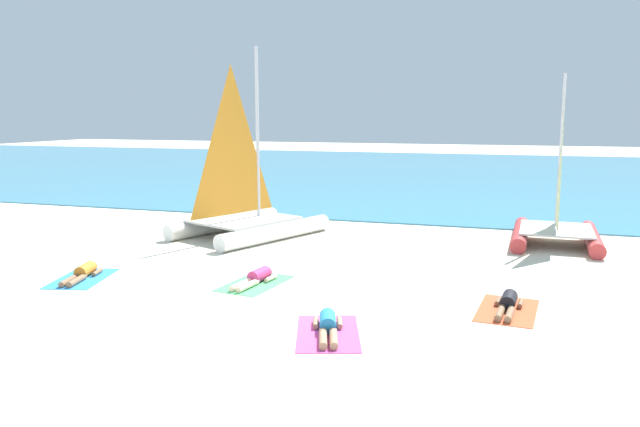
{
  "coord_description": "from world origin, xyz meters",
  "views": [
    {
      "loc": [
        4.95,
        -10.97,
        3.86
      ],
      "look_at": [
        0.0,
        4.59,
        1.2
      ],
      "focal_mm": 34.22,
      "sensor_mm": 36.0,
      "label": 1
    }
  ],
  "objects_px": {
    "towel_leftmost": "(82,278)",
    "towel_center_left": "(255,283)",
    "sunbather_rightmost": "(508,303)",
    "sunbather_leftmost": "(83,273)",
    "sunbather_center_left": "(256,277)",
    "towel_rightmost": "(507,310)",
    "sailboat_white": "(246,209)",
    "sunbather_center_right": "(328,325)",
    "towel_center_right": "(328,333)",
    "sailboat_red": "(557,219)"
  },
  "relations": [
    {
      "from": "sunbather_center_right",
      "to": "towel_rightmost",
      "type": "distance_m",
      "value": 3.79
    },
    {
      "from": "sunbather_leftmost",
      "to": "sailboat_red",
      "type": "bearing_deg",
      "value": 20.59
    },
    {
      "from": "sunbather_center_left",
      "to": "towel_center_left",
      "type": "bearing_deg",
      "value": -90.0
    },
    {
      "from": "sailboat_red",
      "to": "sunbather_rightmost",
      "type": "distance_m",
      "value": 7.08
    },
    {
      "from": "sailboat_red",
      "to": "towel_center_right",
      "type": "height_order",
      "value": "sailboat_red"
    },
    {
      "from": "towel_leftmost",
      "to": "sunbather_center_left",
      "type": "distance_m",
      "value": 4.21
    },
    {
      "from": "towel_center_right",
      "to": "sunbather_center_right",
      "type": "relative_size",
      "value": 1.23
    },
    {
      "from": "sailboat_red",
      "to": "towel_leftmost",
      "type": "xyz_separation_m",
      "value": [
        -10.96,
        -7.58,
        -0.75
      ]
    },
    {
      "from": "towel_leftmost",
      "to": "towel_center_right",
      "type": "height_order",
      "value": "same"
    },
    {
      "from": "sunbather_leftmost",
      "to": "sunbather_center_right",
      "type": "distance_m",
      "value": 6.86
    },
    {
      "from": "towel_rightmost",
      "to": "sunbather_rightmost",
      "type": "distance_m",
      "value": 0.14
    },
    {
      "from": "sailboat_white",
      "to": "sailboat_red",
      "type": "bearing_deg",
      "value": 32.8
    },
    {
      "from": "towel_leftmost",
      "to": "sunbather_center_left",
      "type": "relative_size",
      "value": 1.21
    },
    {
      "from": "sunbather_center_left",
      "to": "sunbather_rightmost",
      "type": "height_order",
      "value": "same"
    },
    {
      "from": "sunbather_leftmost",
      "to": "towel_center_right",
      "type": "xyz_separation_m",
      "value": [
        6.66,
        -1.79,
        -0.13
      ]
    },
    {
      "from": "sailboat_red",
      "to": "towel_center_left",
      "type": "bearing_deg",
      "value": -133.51
    },
    {
      "from": "sailboat_white",
      "to": "towel_center_left",
      "type": "height_order",
      "value": "sailboat_white"
    },
    {
      "from": "sunbather_center_left",
      "to": "towel_rightmost",
      "type": "height_order",
      "value": "sunbather_center_left"
    },
    {
      "from": "towel_center_left",
      "to": "sunbather_center_right",
      "type": "height_order",
      "value": "sunbather_center_right"
    },
    {
      "from": "towel_center_left",
      "to": "sunbather_rightmost",
      "type": "xyz_separation_m",
      "value": [
        5.58,
        -0.2,
        0.13
      ]
    },
    {
      "from": "sailboat_white",
      "to": "sunbather_center_left",
      "type": "distance_m",
      "value": 5.62
    },
    {
      "from": "towel_center_right",
      "to": "towel_center_left",
      "type": "bearing_deg",
      "value": 134.62
    },
    {
      "from": "towel_leftmost",
      "to": "sailboat_red",
      "type": "bearing_deg",
      "value": 34.68
    },
    {
      "from": "sailboat_white",
      "to": "towel_rightmost",
      "type": "height_order",
      "value": "sailboat_white"
    },
    {
      "from": "sailboat_red",
      "to": "sunbather_center_right",
      "type": "xyz_separation_m",
      "value": [
        -4.34,
        -9.24,
        -0.62
      ]
    },
    {
      "from": "sunbather_center_left",
      "to": "towel_rightmost",
      "type": "bearing_deg",
      "value": 4.4
    },
    {
      "from": "sunbather_leftmost",
      "to": "towel_center_left",
      "type": "bearing_deg",
      "value": -2.98
    },
    {
      "from": "towel_center_left",
      "to": "sunbather_center_left",
      "type": "bearing_deg",
      "value": 82.14
    },
    {
      "from": "towel_center_left",
      "to": "towel_center_right",
      "type": "bearing_deg",
      "value": -45.38
    },
    {
      "from": "towel_center_left",
      "to": "sunbather_rightmost",
      "type": "bearing_deg",
      "value": -2.09
    },
    {
      "from": "towel_leftmost",
      "to": "towel_rightmost",
      "type": "xyz_separation_m",
      "value": [
        9.67,
        0.58,
        0.0
      ]
    },
    {
      "from": "sunbather_center_right",
      "to": "sunbather_rightmost",
      "type": "bearing_deg",
      "value": 19.34
    },
    {
      "from": "towel_leftmost",
      "to": "towel_center_left",
      "type": "bearing_deg",
      "value": 11.76
    },
    {
      "from": "sunbather_center_left",
      "to": "towel_center_right",
      "type": "bearing_deg",
      "value": -38.35
    },
    {
      "from": "sailboat_white",
      "to": "sunbather_center_right",
      "type": "bearing_deg",
      "value": -33.73
    },
    {
      "from": "towel_center_right",
      "to": "sunbather_center_left",
      "type": "bearing_deg",
      "value": 133.79
    },
    {
      "from": "sailboat_white",
      "to": "sunbather_center_right",
      "type": "relative_size",
      "value": 3.88
    },
    {
      "from": "towel_center_right",
      "to": "towel_rightmost",
      "type": "xyz_separation_m",
      "value": [
        3.03,
        2.31,
        0.0
      ]
    },
    {
      "from": "sunbather_center_right",
      "to": "towel_rightmost",
      "type": "height_order",
      "value": "sunbather_center_right"
    },
    {
      "from": "sunbather_rightmost",
      "to": "towel_rightmost",
      "type": "bearing_deg",
      "value": -90.0
    },
    {
      "from": "towel_leftmost",
      "to": "sunbather_center_right",
      "type": "distance_m",
      "value": 6.83
    },
    {
      "from": "sailboat_white",
      "to": "sunbather_leftmost",
      "type": "distance_m",
      "value": 6.08
    },
    {
      "from": "sailboat_white",
      "to": "towel_center_left",
      "type": "bearing_deg",
      "value": -40.9
    },
    {
      "from": "towel_center_right",
      "to": "sunbather_center_right",
      "type": "height_order",
      "value": "sunbather_center_right"
    },
    {
      "from": "sunbather_leftmost",
      "to": "towel_center_right",
      "type": "height_order",
      "value": "sunbather_leftmost"
    },
    {
      "from": "sailboat_white",
      "to": "towel_leftmost",
      "type": "relative_size",
      "value": 3.14
    },
    {
      "from": "sailboat_white",
      "to": "sunbather_center_right",
      "type": "xyz_separation_m",
      "value": [
        5.04,
        -7.54,
        -0.76
      ]
    },
    {
      "from": "sailboat_white",
      "to": "sunbather_center_right",
      "type": "distance_m",
      "value": 9.1
    },
    {
      "from": "sunbather_leftmost",
      "to": "sunbather_rightmost",
      "type": "height_order",
      "value": "same"
    },
    {
      "from": "sunbather_center_left",
      "to": "sunbather_rightmost",
      "type": "relative_size",
      "value": 1.0
    }
  ]
}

